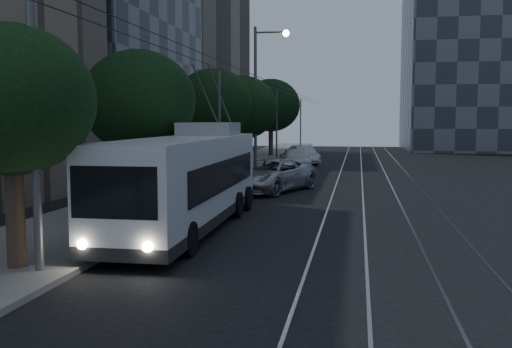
{
  "coord_description": "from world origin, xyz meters",
  "views": [
    {
      "loc": [
        1.47,
        -17.4,
        3.66
      ],
      "look_at": [
        -1.98,
        1.77,
        1.78
      ],
      "focal_mm": 40.0,
      "sensor_mm": 36.0,
      "label": 1
    }
  ],
  "objects_px": {
    "car_white_c": "(305,155)",
    "car_white_d": "(298,153)",
    "trolleybus": "(188,180)",
    "pickup_silver": "(270,175)",
    "car_white_a": "(285,172)",
    "car_white_b": "(295,159)",
    "streetlamp_far": "(261,85)"
  },
  "relations": [
    {
      "from": "pickup_silver",
      "to": "car_white_b",
      "type": "bearing_deg",
      "value": 111.4
    },
    {
      "from": "car_white_c",
      "to": "car_white_d",
      "type": "xyz_separation_m",
      "value": [
        -0.78,
        2.03,
        0.06
      ]
    },
    {
      "from": "pickup_silver",
      "to": "car_white_c",
      "type": "xyz_separation_m",
      "value": [
        0.08,
        18.1,
        -0.12
      ]
    },
    {
      "from": "trolleybus",
      "to": "pickup_silver",
      "type": "bearing_deg",
      "value": 82.66
    },
    {
      "from": "trolleybus",
      "to": "car_white_b",
      "type": "distance_m",
      "value": 23.27
    },
    {
      "from": "pickup_silver",
      "to": "car_white_c",
      "type": "relative_size",
      "value": 1.38
    },
    {
      "from": "car_white_c",
      "to": "car_white_d",
      "type": "relative_size",
      "value": 0.95
    },
    {
      "from": "car_white_c",
      "to": "pickup_silver",
      "type": "bearing_deg",
      "value": -111.23
    },
    {
      "from": "car_white_a",
      "to": "car_white_b",
      "type": "xyz_separation_m",
      "value": [
        -0.39,
        8.79,
        0.09
      ]
    },
    {
      "from": "trolleybus",
      "to": "pickup_silver",
      "type": "relative_size",
      "value": 2.0
    },
    {
      "from": "pickup_silver",
      "to": "car_white_a",
      "type": "distance_m",
      "value": 4.32
    },
    {
      "from": "pickup_silver",
      "to": "car_white_d",
      "type": "bearing_deg",
      "value": 112.65
    },
    {
      "from": "car_white_a",
      "to": "streetlamp_far",
      "type": "distance_m",
      "value": 8.09
    },
    {
      "from": "car_white_d",
      "to": "streetlamp_far",
      "type": "relative_size",
      "value": 0.46
    },
    {
      "from": "streetlamp_far",
      "to": "car_white_b",
      "type": "bearing_deg",
      "value": 58.15
    },
    {
      "from": "car_white_d",
      "to": "streetlamp_far",
      "type": "bearing_deg",
      "value": -81.31
    },
    {
      "from": "car_white_d",
      "to": "trolleybus",
      "type": "bearing_deg",
      "value": -74.27
    },
    {
      "from": "pickup_silver",
      "to": "streetlamp_far",
      "type": "distance_m",
      "value": 11.39
    },
    {
      "from": "car_white_a",
      "to": "car_white_c",
      "type": "xyz_separation_m",
      "value": [
        -0.14,
        13.79,
        0.08
      ]
    },
    {
      "from": "car_white_a",
      "to": "car_white_d",
      "type": "relative_size",
      "value": 0.81
    },
    {
      "from": "pickup_silver",
      "to": "car_white_a",
      "type": "relative_size",
      "value": 1.61
    },
    {
      "from": "trolleybus",
      "to": "car_white_b",
      "type": "height_order",
      "value": "trolleybus"
    },
    {
      "from": "trolleybus",
      "to": "car_white_d",
      "type": "xyz_separation_m",
      "value": [
        0.47,
        30.26,
        -0.86
      ]
    },
    {
      "from": "pickup_silver",
      "to": "streetlamp_far",
      "type": "bearing_deg",
      "value": 122.69
    },
    {
      "from": "car_white_b",
      "to": "trolleybus",
      "type": "bearing_deg",
      "value": -103.86
    },
    {
      "from": "trolleybus",
      "to": "streetlamp_far",
      "type": "distance_m",
      "value": 20.56
    },
    {
      "from": "car_white_a",
      "to": "car_white_c",
      "type": "bearing_deg",
      "value": 91.58
    },
    {
      "from": "trolleybus",
      "to": "car_white_a",
      "type": "height_order",
      "value": "trolleybus"
    },
    {
      "from": "car_white_a",
      "to": "pickup_silver",
      "type": "bearing_deg",
      "value": -91.9
    },
    {
      "from": "pickup_silver",
      "to": "car_white_a",
      "type": "bearing_deg",
      "value": 107.75
    },
    {
      "from": "pickup_silver",
      "to": "streetlamp_far",
      "type": "height_order",
      "value": "streetlamp_far"
    },
    {
      "from": "car_white_b",
      "to": "car_white_c",
      "type": "distance_m",
      "value": 5.01
    }
  ]
}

